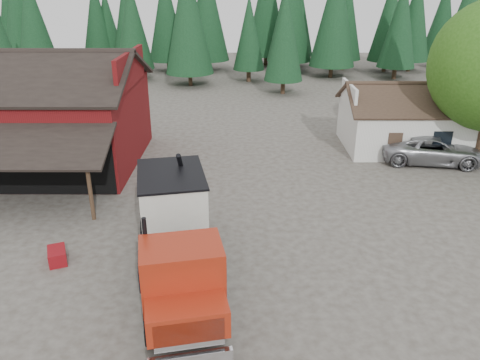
{
  "coord_description": "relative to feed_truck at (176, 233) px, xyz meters",
  "views": [
    {
      "loc": [
        1.68,
        -18.38,
        10.89
      ],
      "look_at": [
        1.63,
        2.84,
        1.8
      ],
      "focal_mm": 35.0,
      "sensor_mm": 36.0,
      "label": 1
    }
  ],
  "objects": [
    {
      "name": "feed_truck",
      "position": [
        0.0,
        0.0,
        0.0
      ],
      "size": [
        4.54,
        10.26,
        4.48
      ],
      "rotation": [
        0.0,
        0.0,
        0.2
      ],
      "color": "black",
      "rests_on": "ground"
    },
    {
      "name": "farmhouse",
      "position": [
        13.76,
        15.96,
        -0.43
      ],
      "size": [
        8.6,
        6.42,
        4.65
      ],
      "color": "silver",
      "rests_on": "ground"
    },
    {
      "name": "near_pine_b",
      "position": [
        6.76,
        32.97,
        3.79
      ],
      "size": [
        3.96,
        3.96,
        10.4
      ],
      "color": "#382619",
      "rests_on": "ground"
    },
    {
      "name": "equip_box",
      "position": [
        -5.24,
        1.25,
        -1.8
      ],
      "size": [
        1.06,
        1.28,
        0.6
      ],
      "primitive_type": "cube",
      "rotation": [
        0.0,
        0.0,
        0.39
      ],
      "color": "maroon",
      "rests_on": "ground"
    },
    {
      "name": "near_pine_d",
      "position": [
        -3.24,
        36.97,
        5.3
      ],
      "size": [
        5.28,
        5.28,
        13.4
      ],
      "color": "#382619",
      "rests_on": "ground"
    },
    {
      "name": "ground",
      "position": [
        0.76,
        2.97,
        -2.1
      ],
      "size": [
        120.0,
        120.0,
        0.0
      ],
      "primitive_type": "plane",
      "color": "#453F36",
      "rests_on": "ground"
    },
    {
      "name": "near_pine_c",
      "position": [
        22.76,
        28.97,
        4.8
      ],
      "size": [
        4.84,
        4.84,
        12.4
      ],
      "color": "#382619",
      "rests_on": "ground"
    },
    {
      "name": "red_barn",
      "position": [
        -10.24,
        12.87,
        0.6
      ],
      "size": [
        12.8,
        13.63,
        7.18
      ],
      "color": "#621012",
      "rests_on": "ground"
    },
    {
      "name": "silver_car",
      "position": [
        14.76,
        12.97,
        -1.2
      ],
      "size": [
        6.86,
        3.97,
        1.8
      ],
      "primitive_type": "imported",
      "rotation": [
        0.0,
        0.0,
        1.41
      ],
      "color": "#9FA0A7",
      "rests_on": "ground"
    },
    {
      "name": "conifer_backdrop",
      "position": [
        0.76,
        44.97,
        -2.1
      ],
      "size": [
        76.0,
        16.0,
        16.0
      ],
      "primitive_type": null,
      "color": "#10321A",
      "rests_on": "ground"
    }
  ]
}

